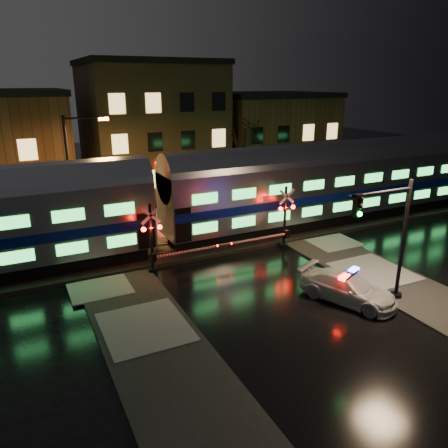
{
  "coord_description": "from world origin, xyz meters",
  "views": [
    {
      "loc": [
        -10.69,
        -19.15,
        10.13
      ],
      "look_at": [
        -0.01,
        2.5,
        2.2
      ],
      "focal_mm": 35.0,
      "sensor_mm": 36.0,
      "label": 1
    }
  ],
  "objects_px": {
    "police_car": "(348,288)",
    "crossing_signal_right": "(281,225)",
    "traffic_light": "(389,241)",
    "streetlight": "(74,172)",
    "crossing_signal_left": "(159,245)"
  },
  "relations": [
    {
      "from": "crossing_signal_right",
      "to": "streetlight",
      "type": "height_order",
      "value": "streetlight"
    },
    {
      "from": "crossing_signal_right",
      "to": "traffic_light",
      "type": "distance_m",
      "value": 8.19
    },
    {
      "from": "crossing_signal_right",
      "to": "streetlight",
      "type": "xyz_separation_m",
      "value": [
        -11.03,
        6.7,
        3.07
      ]
    },
    {
      "from": "crossing_signal_right",
      "to": "streetlight",
      "type": "distance_m",
      "value": 13.26
    },
    {
      "from": "police_car",
      "to": "crossing_signal_right",
      "type": "bearing_deg",
      "value": 59.78
    },
    {
      "from": "traffic_light",
      "to": "streetlight",
      "type": "relative_size",
      "value": 0.72
    },
    {
      "from": "traffic_light",
      "to": "police_car",
      "type": "bearing_deg",
      "value": 137.66
    },
    {
      "from": "police_car",
      "to": "traffic_light",
      "type": "bearing_deg",
      "value": -57.61
    },
    {
      "from": "police_car",
      "to": "crossing_signal_right",
      "type": "height_order",
      "value": "crossing_signal_right"
    },
    {
      "from": "crossing_signal_left",
      "to": "streetlight",
      "type": "height_order",
      "value": "streetlight"
    },
    {
      "from": "police_car",
      "to": "streetlight",
      "type": "relative_size",
      "value": 0.62
    },
    {
      "from": "crossing_signal_right",
      "to": "crossing_signal_left",
      "type": "xyz_separation_m",
      "value": [
        -7.88,
        -0.0,
        -0.02
      ]
    },
    {
      "from": "police_car",
      "to": "traffic_light",
      "type": "relative_size",
      "value": 0.85
    },
    {
      "from": "crossing_signal_left",
      "to": "streetlight",
      "type": "relative_size",
      "value": 0.69
    },
    {
      "from": "streetlight",
      "to": "police_car",
      "type": "bearing_deg",
      "value": -53.5
    }
  ]
}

